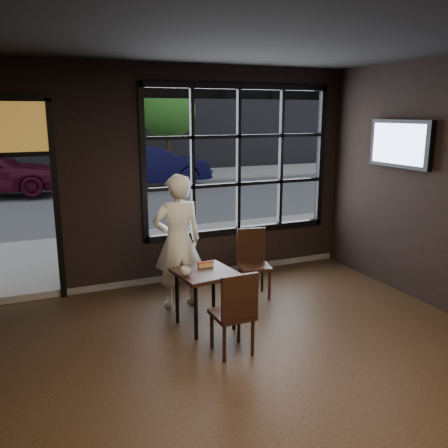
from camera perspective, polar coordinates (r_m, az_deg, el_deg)
name	(u,v)px	position (r m, az deg, el deg)	size (l,w,h in m)	color
floor	(281,411)	(4.46, 6.90, -21.41)	(6.00, 7.00, 0.02)	black
ceiling	(294,14)	(3.74, 8.39, 23.72)	(6.00, 7.00, 0.02)	black
window_frame	(238,161)	(7.37, 1.75, 7.64)	(3.06, 0.12, 2.28)	black
street_asphalt	(59,161)	(27.33, -19.29, 7.21)	(60.00, 41.00, 0.04)	#545456
building_across	(48,7)	(26.69, -20.44, 23.26)	(28.00, 12.00, 15.00)	#5B5956
cafe_table	(205,299)	(5.74, -2.29, -8.96)	(0.65, 0.65, 0.70)	black
chair_near	(232,311)	(5.10, 0.97, -10.47)	(0.41, 0.41, 0.94)	black
chair_window	(255,264)	(6.59, 3.71, -4.88)	(0.41, 0.41, 0.95)	black
man	(178,242)	(6.19, -5.60, -2.12)	(0.65, 0.42, 1.77)	silver
hotdog	(206,264)	(5.76, -2.24, -4.88)	(0.20, 0.08, 0.06)	tan
cup	(186,271)	(5.47, -4.63, -5.71)	(0.12, 0.12, 0.10)	silver
tv	(400,144)	(7.03, 20.46, 9.04)	(0.13, 1.11, 0.65)	black
navy_car	(148,166)	(16.20, -9.08, 6.94)	(1.44, 4.13, 1.36)	black
tree_right	(167,111)	(18.47, -6.84, 13.36)	(2.14, 2.14, 3.66)	#332114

